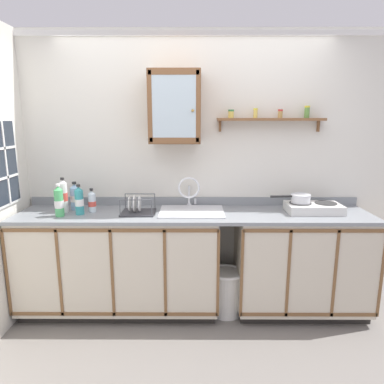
{
  "coord_description": "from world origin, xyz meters",
  "views": [
    {
      "loc": [
        -0.0,
        -2.53,
        1.77
      ],
      "look_at": [
        -0.02,
        0.55,
        1.12
      ],
      "focal_mm": 32.16,
      "sensor_mm": 36.0,
      "label": 1
    }
  ],
  "objects_px": {
    "sink": "(192,214)",
    "bottle_opaque_white_4": "(64,196)",
    "dish_rack": "(138,209)",
    "trash_bin": "(227,291)",
    "wall_cabinet": "(175,107)",
    "hot_plate_stove": "(314,208)",
    "bottle_detergent_teal_1": "(80,201)",
    "bottle_water_blue_3": "(75,197)",
    "bottle_water_clear_2": "(92,202)",
    "bottle_soda_green_0": "(59,202)",
    "saucepan": "(300,198)"
  },
  "relations": [
    {
      "from": "bottle_detergent_teal_1",
      "to": "bottle_water_clear_2",
      "type": "height_order",
      "value": "bottle_detergent_teal_1"
    },
    {
      "from": "bottle_water_clear_2",
      "to": "saucepan",
      "type": "bearing_deg",
      "value": 0.18
    },
    {
      "from": "bottle_detergent_teal_1",
      "to": "trash_bin",
      "type": "distance_m",
      "value": 1.56
    },
    {
      "from": "saucepan",
      "to": "bottle_water_clear_2",
      "type": "bearing_deg",
      "value": -179.82
    },
    {
      "from": "bottle_soda_green_0",
      "to": "bottle_opaque_white_4",
      "type": "height_order",
      "value": "bottle_opaque_white_4"
    },
    {
      "from": "sink",
      "to": "bottle_soda_green_0",
      "type": "bearing_deg",
      "value": -172.08
    },
    {
      "from": "hot_plate_stove",
      "to": "dish_rack",
      "type": "height_order",
      "value": "dish_rack"
    },
    {
      "from": "bottle_water_clear_2",
      "to": "bottle_opaque_white_4",
      "type": "height_order",
      "value": "bottle_opaque_white_4"
    },
    {
      "from": "bottle_detergent_teal_1",
      "to": "bottle_water_blue_3",
      "type": "relative_size",
      "value": 1.03
    },
    {
      "from": "saucepan",
      "to": "bottle_water_blue_3",
      "type": "distance_m",
      "value": 2.05
    },
    {
      "from": "hot_plate_stove",
      "to": "trash_bin",
      "type": "xyz_separation_m",
      "value": [
        -0.77,
        -0.07,
        -0.78
      ]
    },
    {
      "from": "hot_plate_stove",
      "to": "trash_bin",
      "type": "height_order",
      "value": "hot_plate_stove"
    },
    {
      "from": "dish_rack",
      "to": "wall_cabinet",
      "type": "xyz_separation_m",
      "value": [
        0.34,
        0.16,
        0.88
      ]
    },
    {
      "from": "bottle_water_clear_2",
      "to": "sink",
      "type": "bearing_deg",
      "value": 0.53
    },
    {
      "from": "bottle_soda_green_0",
      "to": "bottle_opaque_white_4",
      "type": "distance_m",
      "value": 0.13
    },
    {
      "from": "hot_plate_stove",
      "to": "bottle_soda_green_0",
      "type": "distance_m",
      "value": 2.24
    },
    {
      "from": "bottle_soda_green_0",
      "to": "bottle_detergent_teal_1",
      "type": "distance_m",
      "value": 0.17
    },
    {
      "from": "trash_bin",
      "to": "sink",
      "type": "bearing_deg",
      "value": 164.14
    },
    {
      "from": "bottle_water_blue_3",
      "to": "bottle_detergent_teal_1",
      "type": "bearing_deg",
      "value": -60.59
    },
    {
      "from": "sink",
      "to": "bottle_opaque_white_4",
      "type": "relative_size",
      "value": 1.82
    },
    {
      "from": "bottle_water_blue_3",
      "to": "dish_rack",
      "type": "bearing_deg",
      "value": -11.97
    },
    {
      "from": "bottle_detergent_teal_1",
      "to": "bottle_water_clear_2",
      "type": "distance_m",
      "value": 0.13
    },
    {
      "from": "bottle_soda_green_0",
      "to": "dish_rack",
      "type": "distance_m",
      "value": 0.67
    },
    {
      "from": "bottle_water_blue_3",
      "to": "dish_rack",
      "type": "xyz_separation_m",
      "value": [
        0.59,
        -0.13,
        -0.08
      ]
    },
    {
      "from": "bottle_soda_green_0",
      "to": "hot_plate_stove",
      "type": "bearing_deg",
      "value": 3.46
    },
    {
      "from": "bottle_water_clear_2",
      "to": "dish_rack",
      "type": "height_order",
      "value": "bottle_water_clear_2"
    },
    {
      "from": "bottle_soda_green_0",
      "to": "sink",
      "type": "bearing_deg",
      "value": 7.92
    },
    {
      "from": "bottle_soda_green_0",
      "to": "bottle_detergent_teal_1",
      "type": "height_order",
      "value": "bottle_soda_green_0"
    },
    {
      "from": "saucepan",
      "to": "bottle_opaque_white_4",
      "type": "relative_size",
      "value": 1.16
    },
    {
      "from": "dish_rack",
      "to": "trash_bin",
      "type": "bearing_deg",
      "value": -2.39
    },
    {
      "from": "bottle_water_clear_2",
      "to": "bottle_detergent_teal_1",
      "type": "bearing_deg",
      "value": -132.71
    },
    {
      "from": "hot_plate_stove",
      "to": "sink",
      "type": "bearing_deg",
      "value": 178.81
    },
    {
      "from": "sink",
      "to": "wall_cabinet",
      "type": "relative_size",
      "value": 0.92
    },
    {
      "from": "bottle_detergent_teal_1",
      "to": "bottle_opaque_white_4",
      "type": "distance_m",
      "value": 0.18
    },
    {
      "from": "dish_rack",
      "to": "trash_bin",
      "type": "relative_size",
      "value": 0.7
    },
    {
      "from": "hot_plate_stove",
      "to": "bottle_soda_green_0",
      "type": "xyz_separation_m",
      "value": [
        -2.23,
        -0.13,
        0.09
      ]
    },
    {
      "from": "saucepan",
      "to": "trash_bin",
      "type": "height_order",
      "value": "saucepan"
    },
    {
      "from": "bottle_water_clear_2",
      "to": "hot_plate_stove",
      "type": "bearing_deg",
      "value": -0.42
    },
    {
      "from": "bottle_water_blue_3",
      "to": "wall_cabinet",
      "type": "height_order",
      "value": "wall_cabinet"
    },
    {
      "from": "dish_rack",
      "to": "bottle_water_clear_2",
      "type": "bearing_deg",
      "value": 173.03
    },
    {
      "from": "sink",
      "to": "saucepan",
      "type": "height_order",
      "value": "sink"
    },
    {
      "from": "hot_plate_stove",
      "to": "bottle_water_clear_2",
      "type": "relative_size",
      "value": 2.22
    },
    {
      "from": "hot_plate_stove",
      "to": "wall_cabinet",
      "type": "relative_size",
      "value": 0.77
    },
    {
      "from": "saucepan",
      "to": "dish_rack",
      "type": "xyz_separation_m",
      "value": [
        -1.46,
        -0.06,
        -0.09
      ]
    },
    {
      "from": "bottle_opaque_white_4",
      "to": "trash_bin",
      "type": "height_order",
      "value": "bottle_opaque_white_4"
    },
    {
      "from": "hot_plate_stove",
      "to": "bottle_opaque_white_4",
      "type": "bearing_deg",
      "value": -179.89
    },
    {
      "from": "bottle_detergent_teal_1",
      "to": "bottle_water_blue_3",
      "type": "bearing_deg",
      "value": 119.41
    },
    {
      "from": "hot_plate_stove",
      "to": "trash_bin",
      "type": "bearing_deg",
      "value": -174.82
    },
    {
      "from": "bottle_opaque_white_4",
      "to": "dish_rack",
      "type": "xyz_separation_m",
      "value": [
        0.66,
        -0.03,
        -0.11
      ]
    },
    {
      "from": "hot_plate_stove",
      "to": "bottle_water_clear_2",
      "type": "bearing_deg",
      "value": 179.58
    }
  ]
}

